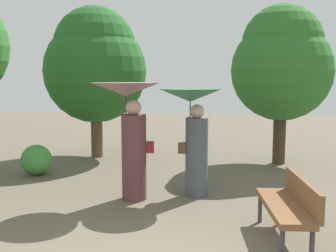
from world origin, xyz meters
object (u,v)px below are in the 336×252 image
Objects in this scene: person_left at (130,120)px; park_bench at (290,203)px; person_right at (193,122)px; tree_near_right at (282,62)px; tree_mid_left at (95,64)px.

person_left is 1.33× the size of park_bench.
person_right is at bearing -148.52° from park_bench.
park_bench is 5.28m from tree_near_right.
person_right reaches higher than park_bench.
park_bench is at bearing -96.78° from tree_near_right.
tree_near_right is at bearing -3.30° from tree_mid_left.
tree_near_right reaches higher than person_right.
park_bench is at bearing -130.35° from person_left.
person_right is (1.07, 0.35, -0.06)m from person_left.
tree_mid_left is at bearing 176.70° from tree_near_right.
person_left is at bearing -64.72° from tree_mid_left.
tree_near_right is (3.03, 3.33, 1.09)m from person_left.
person_left is 4.63m from tree_near_right.
person_left is at bearing 99.87° from person_right.
person_right is at bearing -80.13° from person_left.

